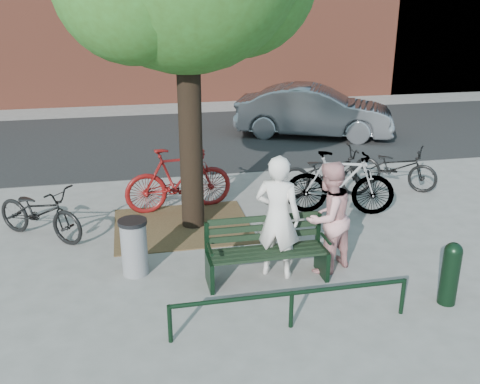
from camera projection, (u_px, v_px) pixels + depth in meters
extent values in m
plane|color=gray|center=(267.00, 280.00, 7.81)|extent=(90.00, 90.00, 0.00)
cube|color=brown|center=(182.00, 226.00, 9.63)|extent=(2.40, 2.00, 0.02)
cube|color=black|center=(194.00, 138.00, 15.61)|extent=(40.00, 7.00, 0.01)
cube|color=black|center=(210.00, 272.00, 7.57)|extent=(0.06, 0.52, 0.45)
cube|color=black|center=(206.00, 237.00, 7.63)|extent=(0.06, 0.06, 0.44)
cylinder|color=black|center=(210.00, 249.00, 7.34)|extent=(0.04, 0.36, 0.04)
cube|color=black|center=(322.00, 261.00, 7.89)|extent=(0.06, 0.52, 0.45)
cube|color=black|center=(318.00, 227.00, 7.95)|extent=(0.06, 0.06, 0.44)
cylinder|color=black|center=(326.00, 239.00, 7.66)|extent=(0.04, 0.36, 0.04)
cube|color=black|center=(267.00, 252.00, 7.65)|extent=(1.64, 0.46, 0.04)
cube|color=black|center=(264.00, 227.00, 7.76)|extent=(1.64, 0.03, 0.47)
cylinder|color=black|center=(170.00, 324.00, 6.33)|extent=(0.06, 0.06, 0.50)
cylinder|color=black|center=(291.00, 309.00, 6.62)|extent=(0.06, 0.06, 0.50)
cylinder|color=black|center=(402.00, 296.00, 6.91)|extent=(0.06, 0.06, 0.50)
cylinder|color=black|center=(292.00, 293.00, 6.54)|extent=(3.00, 0.06, 0.06)
cylinder|color=black|center=(190.00, 122.00, 9.02)|extent=(0.40, 0.40, 3.80)
imported|color=silver|center=(277.00, 217.00, 7.66)|extent=(0.80, 0.72, 1.84)
imported|color=#CD8D8C|center=(328.00, 217.00, 7.84)|extent=(1.03, 0.96, 1.70)
cylinder|color=black|center=(450.00, 277.00, 7.10)|extent=(0.24, 0.24, 0.77)
sphere|color=black|center=(454.00, 251.00, 6.97)|extent=(0.24, 0.24, 0.24)
cylinder|color=gray|center=(134.00, 249.00, 7.86)|extent=(0.38, 0.38, 0.81)
cylinder|color=black|center=(132.00, 222.00, 7.71)|extent=(0.42, 0.42, 0.06)
imported|color=black|center=(40.00, 212.00, 9.01)|extent=(1.82, 1.60, 0.95)
imported|color=#5E0E0D|center=(179.00, 179.00, 10.17)|extent=(2.13, 0.85, 1.24)
imported|color=black|center=(326.00, 173.00, 10.87)|extent=(2.02, 0.82, 1.04)
imported|color=gray|center=(340.00, 183.00, 10.00)|extent=(2.11, 1.15, 1.22)
imported|color=black|center=(395.00, 167.00, 11.40)|extent=(1.78, 1.60, 0.94)
imported|color=slate|center=(314.00, 111.00, 15.56)|extent=(4.76, 3.22, 1.49)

